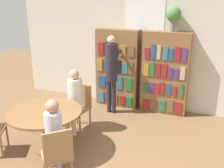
# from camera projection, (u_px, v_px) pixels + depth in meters

# --- Properties ---
(wall_back) EXTENTS (6.40, 0.07, 3.00)m
(wall_back) POSITION_uv_depth(u_px,v_px,m) (144.00, 44.00, 6.03)
(wall_back) COLOR beige
(wall_back) RESTS_ON ground_plane
(bookshelf_left) EXTENTS (1.02, 0.34, 1.85)m
(bookshelf_left) POSITION_uv_depth(u_px,v_px,m) (118.00, 68.00, 6.25)
(bookshelf_left) COLOR brown
(bookshelf_left) RESTS_ON ground_plane
(bookshelf_right) EXTENTS (1.02, 0.34, 1.85)m
(bookshelf_right) POSITION_uv_depth(u_px,v_px,m) (165.00, 73.00, 5.85)
(bookshelf_right) COLOR brown
(bookshelf_right) RESTS_ON ground_plane
(flower_vase) EXTENTS (0.31, 0.31, 0.51)m
(flower_vase) POSITION_uv_depth(u_px,v_px,m) (173.00, 16.00, 5.41)
(flower_vase) COLOR slate
(flower_vase) RESTS_ON bookshelf_right
(reading_table) EXTENTS (1.25, 1.25, 0.75)m
(reading_table) POSITION_uv_depth(u_px,v_px,m) (45.00, 117.00, 4.41)
(reading_table) COLOR brown
(reading_table) RESTS_ON ground_plane
(chair_left_side) EXTENTS (0.46, 0.46, 0.91)m
(chair_left_side) POSITION_uv_depth(u_px,v_px,m) (80.00, 104.00, 5.23)
(chair_left_side) COLOR olive
(chair_left_side) RESTS_ON ground_plane
(chair_far_side) EXTENTS (0.57, 0.57, 0.91)m
(chair_far_side) POSITION_uv_depth(u_px,v_px,m) (57.00, 154.00, 3.61)
(chair_far_side) COLOR olive
(chair_far_side) RESTS_ON ground_plane
(seated_reader_left) EXTENTS (0.33, 0.40, 1.27)m
(seated_reader_left) POSITION_uv_depth(u_px,v_px,m) (74.00, 97.00, 5.02)
(seated_reader_left) COLOR beige
(seated_reader_left) RESTS_ON ground_plane
(seated_reader_right) EXTENTS (0.40, 0.40, 1.27)m
(seated_reader_right) POSITION_uv_depth(u_px,v_px,m) (54.00, 134.00, 3.70)
(seated_reader_right) COLOR #B2B7C6
(seated_reader_right) RESTS_ON ground_plane
(librarian_standing) EXTENTS (0.26, 0.53, 1.77)m
(librarian_standing) POSITION_uv_depth(u_px,v_px,m) (112.00, 68.00, 5.74)
(librarian_standing) COLOR #28232D
(librarian_standing) RESTS_ON ground_plane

